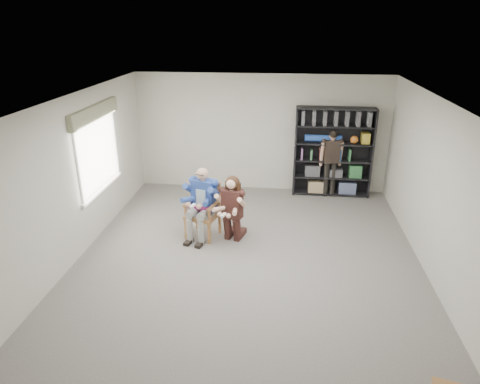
# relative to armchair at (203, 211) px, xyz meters

# --- Properties ---
(room_shell) EXTENTS (6.00, 7.00, 2.80)m
(room_shell) POSITION_rel_armchair_xyz_m (0.95, -0.82, 0.86)
(room_shell) COLOR beige
(room_shell) RESTS_ON ground
(floor) EXTENTS (6.00, 7.00, 0.01)m
(floor) POSITION_rel_armchair_xyz_m (0.95, -0.82, -0.54)
(floor) COLOR #615D59
(floor) RESTS_ON ground
(window_left) EXTENTS (0.16, 2.00, 1.75)m
(window_left) POSITION_rel_armchair_xyz_m (-2.00, 0.18, 1.09)
(window_left) COLOR white
(window_left) RESTS_ON room_shell
(armchair) EXTENTS (0.77, 0.75, 1.08)m
(armchair) POSITION_rel_armchair_xyz_m (0.00, 0.00, 0.00)
(armchair) COLOR #A16A35
(armchair) RESTS_ON floor
(seated_man) EXTENTS (0.81, 0.97, 1.40)m
(seated_man) POSITION_rel_armchair_xyz_m (0.00, 0.00, 0.16)
(seated_man) COLOR navy
(seated_man) RESTS_ON floor
(kneeling_woman) EXTENTS (0.75, 0.98, 1.28)m
(kneeling_woman) POSITION_rel_armchair_xyz_m (0.58, -0.12, 0.10)
(kneeling_woman) COLOR #371C19
(kneeling_woman) RESTS_ON floor
(bookshelf) EXTENTS (1.80, 0.38, 2.10)m
(bookshelf) POSITION_rel_armchair_xyz_m (2.65, 2.46, 0.51)
(bookshelf) COLOR black
(bookshelf) RESTS_ON floor
(standing_man) EXTENTS (0.53, 0.34, 1.61)m
(standing_man) POSITION_rel_armchair_xyz_m (2.61, 2.35, 0.27)
(standing_man) COLOR black
(standing_man) RESTS_ON floor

